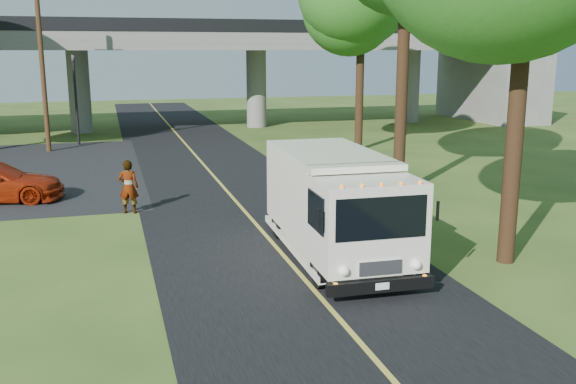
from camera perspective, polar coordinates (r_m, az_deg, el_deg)
name	(u,v)px	position (r m, az deg, el deg)	size (l,w,h in m)	color
ground	(319,297)	(14.67, 2.76, -9.29)	(120.00, 120.00, 0.00)	#364F1C
road	(234,199)	(23.94, -4.86, -0.63)	(7.00, 90.00, 0.02)	black
lane_line	(234,199)	(23.93, -4.86, -0.58)	(0.12, 90.00, 0.01)	gold
overpass	(170,63)	(45.12, -10.45, 11.23)	(54.00, 10.00, 7.30)	slate
traffic_signal	(75,90)	(38.99, -18.39, 8.62)	(0.18, 0.22, 5.20)	black
utility_pole	(42,66)	(37.04, -21.01, 10.42)	(1.60, 0.26, 9.00)	#472D19
step_van	(336,202)	(16.95, 4.25, -0.91)	(2.64, 6.72, 2.79)	silver
pedestrian	(128,187)	(22.32, -13.99, 0.45)	(0.67, 0.44, 1.83)	gray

